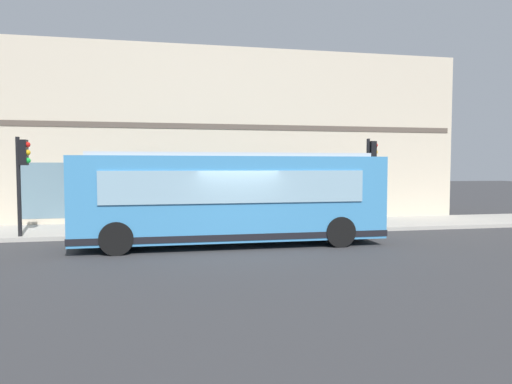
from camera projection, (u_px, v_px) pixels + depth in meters
The scene contains 10 objects.
ground at pixel (237, 248), 14.28m from camera, with size 120.00×120.00×0.00m, color #38383A.
sidewalk_curb at pixel (221, 227), 18.65m from camera, with size 3.73×40.00×0.15m, color #B2ADA3.
building_corner at pixel (209, 140), 23.90m from camera, with size 7.51×23.95×8.10m.
city_bus_nearside at pixel (231, 199), 14.90m from camera, with size 2.62×10.05×3.07m.
traffic_light_near_corner at pixel (371, 165), 18.43m from camera, with size 0.32×0.49×3.63m.
traffic_light_down_block at pixel (22, 167), 15.69m from camera, with size 0.32×0.49×3.52m.
fire_hydrant at pixel (185, 215), 19.43m from camera, with size 0.35×0.35×0.74m.
pedestrian_near_building_entrance at pixel (234, 206), 17.37m from camera, with size 0.32×0.32×1.63m.
pedestrian_walking_along_curb at pixel (157, 205), 17.22m from camera, with size 0.32×0.32×1.70m.
newspaper_vending_box at pixel (346, 214), 19.18m from camera, with size 0.44×0.42×0.90m.
Camera 1 is at (-14.01, 2.10, 2.61)m, focal length 31.21 mm.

